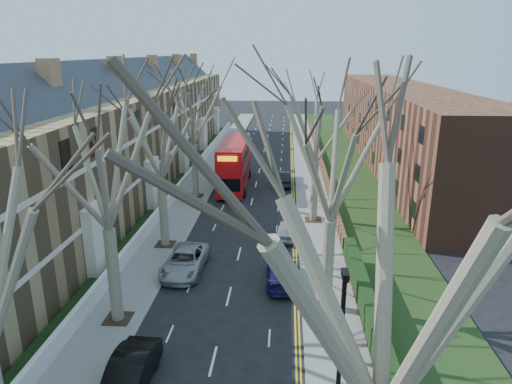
% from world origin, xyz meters
% --- Properties ---
extents(pavement_left, '(3.00, 102.00, 0.12)m').
position_xyz_m(pavement_left, '(-6.00, 39.00, 0.06)').
color(pavement_left, slate).
rests_on(pavement_left, ground).
extents(pavement_right, '(3.00, 102.00, 0.12)m').
position_xyz_m(pavement_right, '(6.00, 39.00, 0.06)').
color(pavement_right, slate).
rests_on(pavement_right, ground).
extents(terrace_left, '(9.70, 78.00, 13.60)m').
position_xyz_m(terrace_left, '(-13.65, 31.00, 5.53)').
color(terrace_left, olive).
rests_on(terrace_left, ground).
extents(flats_right, '(13.97, 54.00, 10.00)m').
position_xyz_m(flats_right, '(17.46, 43.00, 4.98)').
color(flats_right, brown).
rests_on(flats_right, ground).
extents(wall_hedge_right, '(0.70, 24.00, 1.80)m').
position_xyz_m(wall_hedge_right, '(7.70, 2.00, 1.12)').
color(wall_hedge_right, '#543224').
rests_on(wall_hedge_right, ground).
extents(front_wall_left, '(0.30, 78.00, 1.00)m').
position_xyz_m(front_wall_left, '(-7.65, 31.00, 0.62)').
color(front_wall_left, white).
rests_on(front_wall_left, ground).
extents(grass_verge_right, '(6.00, 102.00, 0.06)m').
position_xyz_m(grass_verge_right, '(10.50, 39.00, 0.15)').
color(grass_verge_right, '#203513').
rests_on(grass_verge_right, ground).
extents(lamp_post, '(0.18, 0.50, 8.11)m').
position_xyz_m(lamp_post, '(5.00, -3.50, 4.57)').
color(lamp_post, black).
rests_on(lamp_post, ground).
extents(tree_left_mid, '(10.50, 10.50, 14.71)m').
position_xyz_m(tree_left_mid, '(-5.70, 6.00, 9.56)').
color(tree_left_mid, brown).
rests_on(tree_left_mid, ground).
extents(tree_left_far, '(10.15, 10.15, 14.22)m').
position_xyz_m(tree_left_far, '(-5.70, 16.00, 9.24)').
color(tree_left_far, brown).
rests_on(tree_left_far, ground).
extents(tree_left_dist, '(10.50, 10.50, 14.71)m').
position_xyz_m(tree_left_dist, '(-5.70, 28.00, 9.56)').
color(tree_left_dist, brown).
rests_on(tree_left_dist, ground).
extents(tree_right_near, '(10.85, 10.85, 15.20)m').
position_xyz_m(tree_right_near, '(5.70, -6.00, 9.86)').
color(tree_right_near, brown).
rests_on(tree_right_near, ground).
extents(tree_right_mid, '(10.50, 10.50, 14.71)m').
position_xyz_m(tree_right_mid, '(5.70, 8.00, 9.56)').
color(tree_right_mid, brown).
rests_on(tree_right_mid, ground).
extents(tree_right_far, '(10.15, 10.15, 14.22)m').
position_xyz_m(tree_right_far, '(5.70, 22.00, 9.24)').
color(tree_right_far, brown).
rests_on(tree_right_far, ground).
extents(double_decker_bus, '(3.02, 11.61, 4.82)m').
position_xyz_m(double_decker_bus, '(-2.24, 32.08, 2.38)').
color(double_decker_bus, '#AC0C0E').
rests_on(double_decker_bus, ground).
extents(car_left_mid, '(1.77, 4.72, 1.54)m').
position_xyz_m(car_left_mid, '(-3.31, 0.88, 0.77)').
color(car_left_mid, black).
rests_on(car_left_mid, ground).
extents(car_left_far, '(2.70, 5.48, 1.50)m').
position_xyz_m(car_left_far, '(-3.29, 12.01, 0.75)').
color(car_left_far, '#96979B').
rests_on(car_left_far, ground).
extents(car_right_near, '(2.02, 4.79, 1.38)m').
position_xyz_m(car_right_near, '(3.14, 10.94, 0.69)').
color(car_right_near, '#1C1650').
rests_on(car_right_near, ground).
extents(car_right_mid, '(1.99, 4.13, 1.36)m').
position_xyz_m(car_right_mid, '(3.44, 18.27, 0.68)').
color(car_right_mid, '#9D9EA5').
rests_on(car_right_mid, ground).
extents(car_right_far, '(1.67, 4.69, 1.54)m').
position_xyz_m(car_right_far, '(3.02, 32.92, 0.77)').
color(car_right_far, black).
rests_on(car_right_far, ground).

